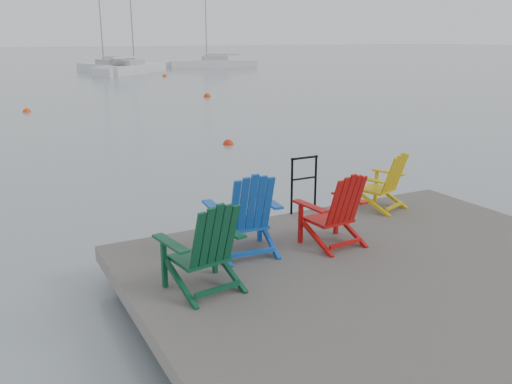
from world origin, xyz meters
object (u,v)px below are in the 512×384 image
chair_green (205,246)px  sailboat_mid (132,70)px  chair_yellow (384,181)px  handrail (304,179)px  buoy_d (165,77)px  sailboat_far (211,64)px  buoy_a (228,145)px  sailboat_near (107,69)px  buoy_b (27,112)px  chair_red (336,209)px  buoy_c (207,97)px  chair_blue (245,213)px

chair_green → sailboat_mid: sailboat_mid is taller
chair_yellow → sailboat_mid: bearing=60.1°
chair_green → handrail: bearing=28.7°
chair_yellow → buoy_d: bearing=56.8°
buoy_d → sailboat_mid: bearing=105.1°
sailboat_mid → sailboat_far: 11.38m
chair_green → chair_yellow: size_ratio=1.11×
handrail → buoy_a: bearing=73.3°
sailboat_mid → sailboat_far: (10.07, 5.31, 0.00)m
sailboat_near → buoy_b: bearing=-128.1°
chair_red → buoy_b: (-1.86, 20.39, -1.01)m
sailboat_near → buoy_a: size_ratio=31.94×
chair_red → sailboat_far: sailboat_far is taller
buoy_c → chair_green: bearing=-112.9°
chair_green → chair_blue: size_ratio=0.95×
chair_green → sailboat_far: 54.22m
handrail → sailboat_near: bearing=80.9°
chair_red → buoy_b: 20.50m
sailboat_near → sailboat_mid: 2.65m
buoy_b → buoy_d: buoy_d is taller
sailboat_mid → buoy_b: bearing=-71.4°
buoy_a → buoy_b: bearing=113.0°
handrail → buoy_d: bearing=74.6°
handrail → chair_green: size_ratio=0.87×
chair_yellow → buoy_c: chair_yellow is taller
chair_green → chair_blue: chair_blue is taller
sailboat_near → sailboat_mid: bearing=-64.2°
chair_green → chair_red: bearing=3.9°
chair_red → sailboat_far: (19.44, 49.34, -0.65)m
chair_yellow → sailboat_mid: 43.79m
buoy_c → buoy_d: bearing=79.3°
handrail → sailboat_far: bearing=68.4°
chair_red → sailboat_mid: bearing=72.6°
sailboat_far → buoy_d: sailboat_far is taller
buoy_b → buoy_c: buoy_c is taller
buoy_d → chair_yellow: bearing=-103.5°
chair_blue → buoy_c: bearing=74.1°
sailboat_near → chair_blue: bearing=-118.8°
chair_red → buoy_a: chair_red is taller
handrail → buoy_d: size_ratio=2.21×
chair_green → buoy_a: 11.01m
handrail → buoy_b: 19.15m
sailboat_mid → buoy_c: size_ratio=30.97×
chair_blue → buoy_c: size_ratio=2.70×
chair_blue → handrail: bearing=40.8°
buoy_c → buoy_d: buoy_d is taller
chair_blue → sailboat_near: sailboat_near is taller
chair_red → chair_yellow: size_ratio=1.08×
chair_green → chair_yellow: (3.66, 1.38, -0.05)m
chair_red → buoy_d: (10.73, 38.95, -1.01)m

